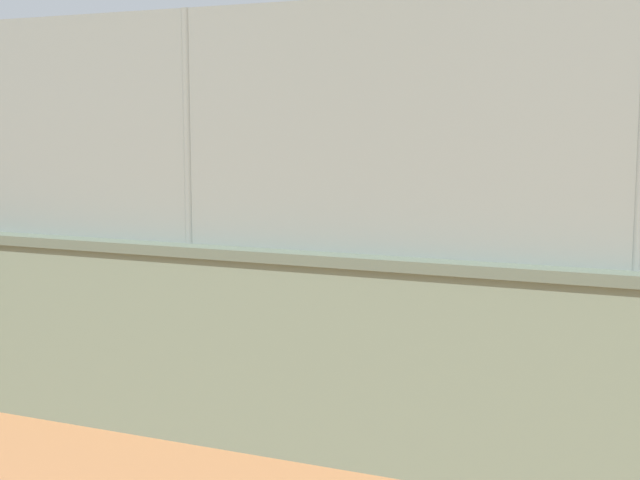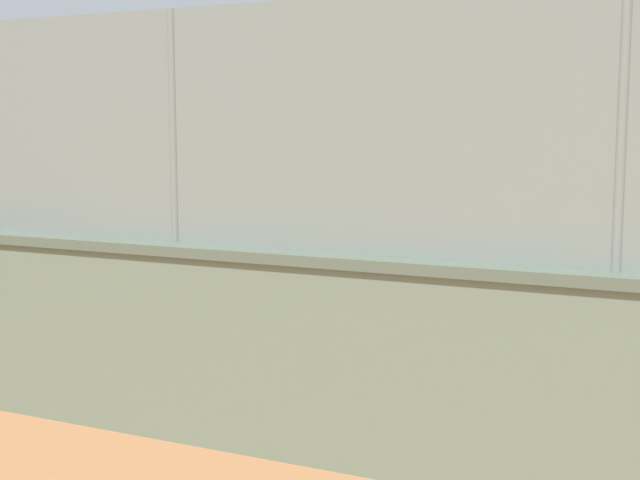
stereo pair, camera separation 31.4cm
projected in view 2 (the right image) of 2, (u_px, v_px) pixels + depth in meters
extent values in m
plane|color=#A36B42|center=(386.00, 263.00, 15.96)|extent=(260.00, 260.00, 0.00)
cylinder|color=gray|center=(622.00, 128.00, 5.37)|extent=(0.07, 0.07, 1.78)
cylinder|color=gray|center=(174.00, 127.00, 6.77)|extent=(0.07, 0.07, 1.78)
cylinder|color=#591919|center=(271.00, 298.00, 10.55)|extent=(0.21, 0.21, 0.82)
cylinder|color=#591919|center=(288.00, 297.00, 10.58)|extent=(0.21, 0.21, 0.82)
cylinder|color=#3372B2|center=(279.00, 239.00, 10.47)|extent=(0.48, 0.48, 0.61)
cylinder|color=#936B4C|center=(254.00, 230.00, 10.35)|extent=(0.43, 0.51, 0.17)
cylinder|color=#936B4C|center=(309.00, 231.00, 10.23)|extent=(0.43, 0.51, 0.17)
sphere|color=#936B4C|center=(279.00, 204.00, 10.42)|extent=(0.23, 0.23, 0.23)
cylinder|color=white|center=(279.00, 195.00, 10.41)|extent=(0.34, 0.34, 0.05)
cylinder|color=black|center=(312.00, 233.00, 10.05)|extent=(0.22, 0.26, 0.04)
ellipsoid|color=#333338|center=(316.00, 235.00, 9.84)|extent=(0.21, 0.25, 0.24)
sphere|color=orange|center=(367.00, 353.00, 9.45)|extent=(0.08, 0.08, 0.08)
sphere|color=white|center=(24.00, 343.00, 9.66)|extent=(0.18, 0.18, 0.18)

